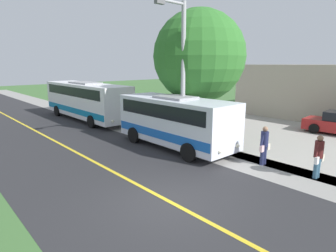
% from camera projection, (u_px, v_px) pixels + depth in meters
% --- Properties ---
extents(ground_plane, '(120.00, 120.00, 0.00)m').
position_uv_depth(ground_plane, '(169.00, 201.00, 9.35)').
color(ground_plane, '#3D6633').
extents(road_surface, '(8.00, 100.00, 0.01)m').
position_uv_depth(road_surface, '(169.00, 201.00, 9.35)').
color(road_surface, '#28282B').
rests_on(road_surface, ground).
extents(sidewalk, '(2.40, 100.00, 0.01)m').
position_uv_depth(sidewalk, '(254.00, 165.00, 12.75)').
color(sidewalk, gray).
rests_on(sidewalk, ground).
extents(road_centre_line, '(0.16, 100.00, 0.00)m').
position_uv_depth(road_centre_line, '(169.00, 201.00, 9.35)').
color(road_centre_line, gold).
rests_on(road_centre_line, ground).
extents(shuttle_bus_front, '(2.66, 7.18, 2.79)m').
position_uv_depth(shuttle_bus_front, '(175.00, 119.00, 15.21)').
color(shuttle_bus_front, silver).
rests_on(shuttle_bus_front, ground).
extents(transit_bus_rear, '(2.71, 10.37, 3.04)m').
position_uv_depth(transit_bus_rear, '(86.00, 99.00, 22.88)').
color(transit_bus_rear, white).
rests_on(transit_bus_rear, ground).
extents(pedestrian_with_bags, '(0.72, 0.34, 1.75)m').
position_uv_depth(pedestrian_with_bags, '(318.00, 155.00, 11.09)').
color(pedestrian_with_bags, '#335972').
rests_on(pedestrian_with_bags, ground).
extents(pedestrian_waiting, '(0.72, 0.34, 1.77)m').
position_uv_depth(pedestrian_waiting, '(264.00, 144.00, 12.58)').
color(pedestrian_waiting, '#1E2347').
rests_on(pedestrian_waiting, ground).
extents(street_light_pole, '(1.97, 0.24, 7.55)m').
position_uv_depth(street_light_pole, '(181.00, 69.00, 14.83)').
color(street_light_pole, '#9E9EA3').
rests_on(street_light_pole, ground).
extents(tree_curbside, '(5.59, 5.59, 7.69)m').
position_uv_depth(tree_curbside, '(199.00, 56.00, 17.10)').
color(tree_curbside, '#4C3826').
rests_on(tree_curbside, ground).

